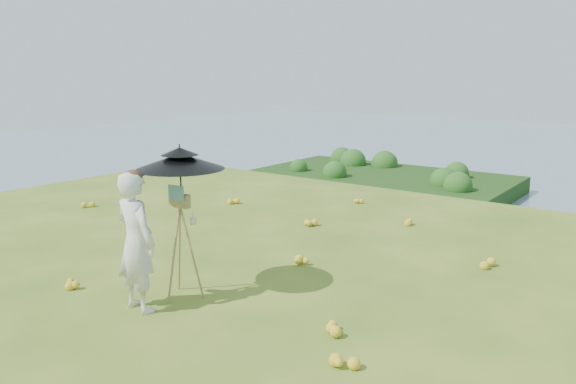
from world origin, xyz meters
The scene contains 8 objects.
ground centered at (0.00, 0.00, 0.00)m, with size 14.00×14.00×0.00m, color #40661D.
peninsula centered at (-75.00, 155.00, -29.00)m, with size 90.00×60.00×12.00m, color #19360E, non-canonical shape.
slope_trees centered at (0.00, 35.00, -15.00)m, with size 110.00×50.00×6.00m, color #245519, non-canonical shape.
wildflowers centered at (0.00, 0.25, 0.06)m, with size 10.00×10.50×0.12m, color gold, non-canonical shape.
painter centered at (1.32, -1.50, 0.86)m, with size 0.63×0.41×1.72m, color beige.
field_easel centered at (1.46, -0.90, 0.74)m, with size 0.56×0.56×1.48m, color olive, non-canonical shape.
sun_umbrella centered at (1.46, -0.87, 1.60)m, with size 1.11×1.11×0.77m, color black, non-canonical shape.
painter_cap centered at (1.32, -1.50, 1.67)m, with size 0.22×0.27×0.10m, color #C36B6C, non-canonical shape.
Camera 1 is at (6.60, -5.60, 2.83)m, focal length 35.00 mm.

